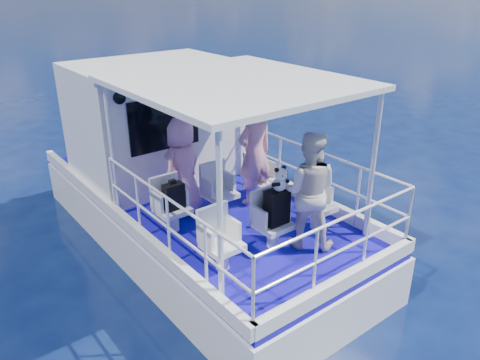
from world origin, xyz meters
name	(u,v)px	position (x,y,z in m)	size (l,w,h in m)	color
ground	(228,264)	(0.00, 0.00, 0.00)	(2000.00, 2000.00, 0.00)	#08123E
hull	(197,240)	(0.00, 1.00, 0.00)	(3.00, 7.00, 1.60)	white
deck	(195,199)	(0.00, 1.00, 0.85)	(2.90, 6.90, 0.10)	#150B9E
cabin	(155,121)	(0.00, 2.30, 2.00)	(2.85, 2.00, 2.20)	white
canopy	(235,83)	(0.00, -0.20, 3.14)	(3.00, 3.20, 0.08)	white
canopy_posts	(237,159)	(0.00, -0.25, 2.00)	(2.77, 2.97, 2.20)	white
railings	(250,202)	(0.00, -0.58, 1.40)	(2.84, 3.59, 1.00)	white
seat_port_fwd	(173,219)	(-0.90, 0.20, 1.09)	(0.48, 0.46, 0.38)	silver
seat_center_fwd	(221,203)	(0.00, 0.20, 1.09)	(0.48, 0.46, 0.38)	silver
seat_stbd_fwd	(262,189)	(0.90, 0.20, 1.09)	(0.48, 0.46, 0.38)	silver
seat_port_aft	(223,255)	(-0.90, -1.10, 1.09)	(0.48, 0.46, 0.38)	silver
seat_center_aft	(273,234)	(0.00, -1.10, 1.09)	(0.48, 0.46, 0.38)	silver
seat_stbd_aft	(316,216)	(0.90, -1.10, 1.09)	(0.48, 0.46, 0.38)	silver
passenger_port_fwd	(183,167)	(-0.44, 0.62, 1.70)	(0.60, 0.43, 1.61)	pink
passenger_stbd_fwd	(255,154)	(0.70, 0.17, 1.80)	(0.66, 0.43, 1.81)	pink
passenger_stbd_aft	(308,191)	(0.41, -1.34, 1.76)	(0.84, 0.65, 1.73)	silver
backpack_port	(174,196)	(-0.88, 0.16, 1.48)	(0.31, 0.17, 0.40)	black
backpack_center	(277,207)	(0.02, -1.13, 1.54)	(0.35, 0.20, 0.52)	black
compact_camera	(172,182)	(-0.88, 0.18, 1.71)	(0.10, 0.06, 0.06)	black
panda	(280,179)	(0.04, -1.16, 1.98)	(0.23, 0.19, 0.35)	white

